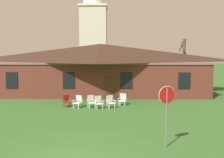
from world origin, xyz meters
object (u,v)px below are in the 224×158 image
object	(u,v)px
lawn_chair_right_end	(110,101)
lawn_chair_far_side	(123,99)
stop_sign	(167,104)
lawn_chair_left_end	(91,101)
lawn_chair_near_door	(78,101)
lawn_chair_middle	(99,102)
lawn_chair_by_porch	(67,100)

from	to	relation	value
lawn_chair_right_end	lawn_chair_far_side	distance (m)	1.44
stop_sign	lawn_chair_left_end	size ratio (longest dim) A/B	2.94
lawn_chair_near_door	lawn_chair_right_end	size ratio (longest dim) A/B	1.00
lawn_chair_far_side	lawn_chair_near_door	bearing A→B (deg)	-163.55
stop_sign	lawn_chair_middle	distance (m)	9.19
stop_sign	lawn_chair_by_porch	size ratio (longest dim) A/B	2.94
lawn_chair_middle	lawn_chair_far_side	size ratio (longest dim) A/B	1.00
lawn_chair_by_porch	lawn_chair_far_side	bearing A→B (deg)	8.52
stop_sign	lawn_chair_by_porch	distance (m)	10.96
lawn_chair_near_door	lawn_chair_far_side	distance (m)	3.67
lawn_chair_by_porch	lawn_chair_far_side	world-z (taller)	same
stop_sign	lawn_chair_right_end	bearing A→B (deg)	107.92
lawn_chair_by_porch	lawn_chair_left_end	bearing A→B (deg)	-7.35
lawn_chair_left_end	lawn_chair_middle	distance (m)	0.70
lawn_chair_by_porch	lawn_chair_near_door	size ratio (longest dim) A/B	1.00
lawn_chair_right_end	stop_sign	bearing A→B (deg)	-72.08
lawn_chair_left_end	lawn_chair_right_end	world-z (taller)	same
lawn_chair_middle	lawn_chair_right_end	distance (m)	0.93
stop_sign	lawn_chair_by_porch	xyz separation A→B (m)	(-6.24, 8.89, -1.51)
lawn_chair_left_end	lawn_chair_right_end	size ratio (longest dim) A/B	1.00
lawn_chair_left_end	lawn_chair_right_end	xyz separation A→B (m)	(1.52, -0.12, 0.00)
lawn_chair_right_end	lawn_chair_left_end	bearing A→B (deg)	175.38
lawn_chair_far_side	lawn_chair_middle	bearing A→B (deg)	-146.37
lawn_chair_near_door	lawn_chair_left_end	size ratio (longest dim) A/B	1.00
stop_sign	lawn_chair_far_side	bearing A→B (deg)	100.45
lawn_chair_near_door	lawn_chair_left_end	xyz separation A→B (m)	(1.01, 0.12, 0.00)
lawn_chair_right_end	lawn_chair_by_porch	bearing A→B (deg)	173.84
lawn_chair_by_porch	lawn_chair_near_door	distance (m)	1.02
lawn_chair_middle	lawn_chair_near_door	bearing A→B (deg)	172.17
lawn_chair_near_door	lawn_chair_by_porch	bearing A→B (deg)	158.83
lawn_chair_by_porch	stop_sign	bearing A→B (deg)	-54.95
lawn_chair_left_end	lawn_chair_by_porch	bearing A→B (deg)	172.65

